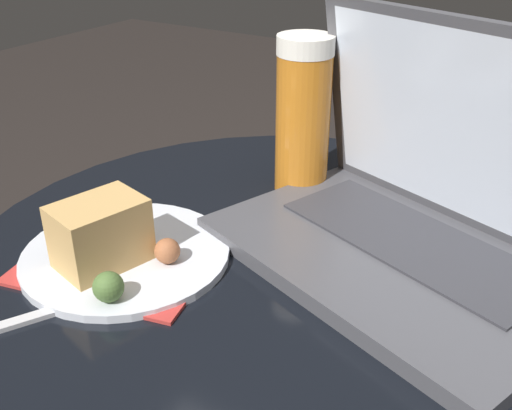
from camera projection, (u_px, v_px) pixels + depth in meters
table at (289, 352)px, 0.71m from camera, size 0.74×0.74×0.52m
napkin at (116, 265)px, 0.64m from camera, size 0.22×0.18×0.00m
laptop at (414, 215)px, 0.63m from camera, size 0.44×0.35×0.25m
beer_glass at (303, 116)px, 0.76m from camera, size 0.07×0.07×0.20m
snack_plate at (116, 243)px, 0.64m from camera, size 0.22×0.22×0.08m
fork at (105, 295)px, 0.59m from camera, size 0.10×0.17×0.00m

